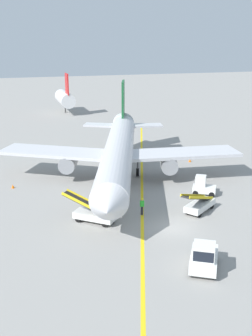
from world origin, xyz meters
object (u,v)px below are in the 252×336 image
belt_loader_forward_hold (93,214)px  safety_cone_nose_left (117,207)px  baggage_tug_near_wing (203,186)px  pushback_tug (204,257)px  ground_crew_marshaller (142,206)px  belt_loader_aft_hold (199,204)px  airliner (119,152)px  safety_cone_nose_right (190,160)px  safety_cone_wingtip_left (115,184)px  safety_cone_wingtip_right (13,186)px

belt_loader_forward_hold → safety_cone_nose_left: 3.55m
baggage_tug_near_wing → pushback_tug: bearing=-116.5°
ground_crew_marshaller → safety_cone_nose_left: 2.74m
belt_loader_aft_hold → belt_loader_forward_hold: bearing=176.3°
airliner → safety_cone_nose_right: 12.44m
safety_cone_nose_right → pushback_tug: bearing=-113.1°
belt_loader_aft_hold → safety_cone_nose_left: (-7.38, 2.72, -0.56)m
baggage_tug_near_wing → safety_cone_wingtip_left: (-8.14, 5.25, -0.71)m
safety_cone_wingtip_right → belt_loader_aft_hold: bearing=-35.4°
belt_loader_aft_hold → safety_cone_nose_left: bearing=159.8°
baggage_tug_near_wing → safety_cone_nose_left: baggage_tug_near_wing is taller
airliner → belt_loader_aft_hold: bearing=-67.0°
baggage_tug_near_wing → safety_cone_nose_right: size_ratio=6.19×
belt_loader_forward_hold → safety_cone_wingtip_left: size_ratio=10.55×
safety_cone_nose_right → safety_cone_wingtip_right: bearing=-170.9°
baggage_tug_near_wing → safety_cone_nose_left: size_ratio=6.19×
pushback_tug → belt_loader_forward_hold: (-5.74, 10.41, -0.22)m
safety_cone_nose_right → safety_cone_wingtip_left: 13.79m
belt_loader_aft_hold → safety_cone_nose_left: belt_loader_aft_hold is taller
baggage_tug_near_wing → safety_cone_wingtip_left: size_ratio=6.19×
baggage_tug_near_wing → ground_crew_marshaller: baggage_tug_near_wing is taller
belt_loader_forward_hold → safety_cone_nose_left: (2.84, 2.06, -0.56)m
pushback_tug → safety_cone_nose_left: (-2.90, 12.47, -0.77)m
ground_crew_marshaller → belt_loader_aft_hold: bearing=-8.5°
belt_loader_forward_hold → safety_cone_nose_left: belt_loader_forward_hold is taller
belt_loader_aft_hold → safety_cone_wingtip_left: (-5.77, 9.22, -0.56)m
pushback_tug → safety_cone_nose_right: size_ratio=9.24×
baggage_tug_near_wing → belt_loader_forward_hold: bearing=-165.3°
baggage_tug_near_wing → belt_loader_forward_hold: belt_loader_forward_hold is taller
safety_cone_nose_left → safety_cone_wingtip_right: 13.21m
belt_loader_aft_hold → safety_cone_wingtip_right: (-16.82, 11.96, -0.56)m
pushback_tug → safety_cone_wingtip_left: pushback_tug is taller
safety_cone_wingtip_left → safety_cone_wingtip_right: 11.38m
safety_cone_wingtip_left → belt_loader_aft_hold: bearing=-58.0°
pushback_tug → belt_loader_aft_hold: belt_loader_aft_hold is taller
airliner → belt_loader_aft_hold: size_ratio=7.22×
pushback_tug → safety_cone_wingtip_right: 24.99m
belt_loader_aft_hold → safety_cone_nose_right: size_ratio=10.82×
baggage_tug_near_wing → airliner: bearing=134.3°
baggage_tug_near_wing → safety_cone_nose_right: bearing=71.0°
safety_cone_wingtip_left → baggage_tug_near_wing: bearing=-32.8°
pushback_tug → belt_loader_forward_hold: bearing=118.9°
pushback_tug → belt_loader_forward_hold: belt_loader_forward_hold is taller
pushback_tug → safety_cone_wingtip_right: bearing=119.6°
belt_loader_aft_hold → safety_cone_nose_left: 7.88m
safety_cone_nose_right → belt_loader_forward_hold: bearing=-137.9°
airliner → safety_cone_wingtip_right: (-12.02, 0.65, -3.20)m
baggage_tug_near_wing → ground_crew_marshaller: (-7.89, -3.15, -0.02)m
baggage_tug_near_wing → safety_cone_wingtip_left: baggage_tug_near_wing is taller
pushback_tug → safety_cone_wingtip_left: bearing=93.9°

